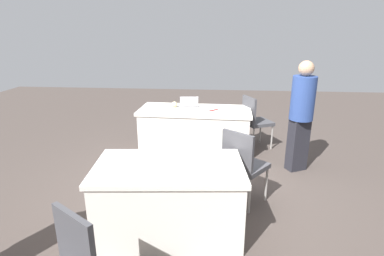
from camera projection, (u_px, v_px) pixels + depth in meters
name	position (u px, v px, depth m)	size (l,w,h in m)	color
ground_plane	(196.00, 191.00, 4.14)	(14.40, 14.40, 0.00)	#4C423D
table_foreground	(195.00, 130.00, 5.37)	(1.93, 0.90, 0.77)	silver
table_mid_left	(170.00, 199.00, 3.22)	(1.58, 1.00, 0.77)	silver
chair_tucked_left	(255.00, 119.00, 5.50)	(0.59, 0.59, 0.95)	#9E9993
chair_tucked_right	(243.00, 162.00, 3.69)	(0.62, 0.62, 0.96)	#9E9993
person_attendee_browsing	(301.00, 112.00, 4.51)	(0.46, 0.46, 1.66)	#26262D
laptop_silver	(189.00, 107.00, 5.23)	(0.35, 0.33, 0.21)	silver
yarn_ball	(174.00, 104.00, 5.36)	(0.10, 0.10, 0.10)	beige
scissors_red	(214.00, 110.00, 5.17)	(0.18, 0.04, 0.01)	red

